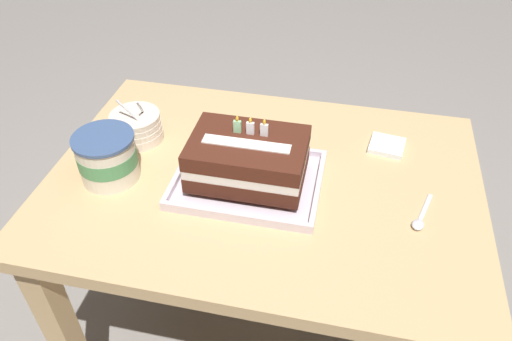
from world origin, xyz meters
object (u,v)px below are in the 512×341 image
bowl_stack (136,126)px  serving_spoon_near_tray (420,221)px  ice_cream_tub (107,157)px  birthday_cake (248,158)px  foil_tray (248,181)px  napkin_pile (387,146)px

bowl_stack → serving_spoon_near_tray: 0.74m
bowl_stack → ice_cream_tub: (-0.00, -0.16, 0.02)m
ice_cream_tub → serving_spoon_near_tray: size_ratio=1.10×
birthday_cake → ice_cream_tub: 0.33m
foil_tray → ice_cream_tub: size_ratio=2.40×
ice_cream_tub → bowl_stack: bearing=89.6°
birthday_cake → ice_cream_tub: (-0.33, -0.05, -0.02)m
ice_cream_tub → foil_tray: bearing=8.1°
ice_cream_tub → serving_spoon_near_tray: bearing=-0.2°
birthday_cake → napkin_pile: birthday_cake is taller
ice_cream_tub → serving_spoon_near_tray: 0.72m
bowl_stack → ice_cream_tub: bearing=-90.4°
serving_spoon_near_tray → ice_cream_tub: bearing=179.8°
foil_tray → birthday_cake: birthday_cake is taller
foil_tray → serving_spoon_near_tray: foil_tray is taller
birthday_cake → napkin_pile: 0.39m
bowl_stack → napkin_pile: size_ratio=1.40×
foil_tray → bowl_stack: (-0.33, 0.11, 0.03)m
foil_tray → napkin_pile: (0.32, 0.21, -0.00)m
foil_tray → birthday_cake: (-0.00, 0.00, 0.07)m
napkin_pile → serving_spoon_near_tray: bearing=-74.2°
ice_cream_tub → napkin_pile: 0.70m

